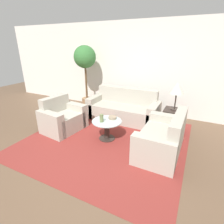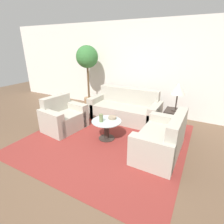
{
  "view_description": "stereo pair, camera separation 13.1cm",
  "coord_description": "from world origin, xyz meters",
  "px_view_note": "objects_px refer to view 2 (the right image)",
  "views": [
    {
      "loc": [
        1.66,
        -2.19,
        1.97
      ],
      "look_at": [
        0.05,
        1.07,
        0.55
      ],
      "focal_mm": 28.0,
      "sensor_mm": 36.0,
      "label": 1
    },
    {
      "loc": [
        1.78,
        -2.13,
        1.97
      ],
      "look_at": [
        0.05,
        1.07,
        0.55
      ],
      "focal_mm": 28.0,
      "sensor_mm": 36.0,
      "label": 2
    }
  ],
  "objects_px": {
    "coffee_table": "(107,127)",
    "vase": "(101,118)",
    "bowl": "(112,118)",
    "sofa_main": "(125,110)",
    "table_lamp": "(178,89)",
    "loveseat": "(163,141)",
    "potted_plant": "(87,63)",
    "armchair": "(63,118)"
  },
  "relations": [
    {
      "from": "sofa_main",
      "to": "potted_plant",
      "type": "height_order",
      "value": "potted_plant"
    },
    {
      "from": "armchair",
      "to": "vase",
      "type": "xyz_separation_m",
      "value": [
        1.12,
        -0.03,
        0.24
      ]
    },
    {
      "from": "potted_plant",
      "to": "bowl",
      "type": "bearing_deg",
      "value": -39.91
    },
    {
      "from": "potted_plant",
      "to": "vase",
      "type": "bearing_deg",
      "value": -47.55
    },
    {
      "from": "sofa_main",
      "to": "vase",
      "type": "distance_m",
      "value": 1.31
    },
    {
      "from": "armchair",
      "to": "loveseat",
      "type": "xyz_separation_m",
      "value": [
        2.41,
        0.07,
        0.0
      ]
    },
    {
      "from": "table_lamp",
      "to": "bowl",
      "type": "xyz_separation_m",
      "value": [
        -1.17,
        -0.89,
        -0.58
      ]
    },
    {
      "from": "loveseat",
      "to": "bowl",
      "type": "distance_m",
      "value": 1.18
    },
    {
      "from": "table_lamp",
      "to": "potted_plant",
      "type": "relative_size",
      "value": 0.34
    },
    {
      "from": "armchair",
      "to": "potted_plant",
      "type": "height_order",
      "value": "potted_plant"
    },
    {
      "from": "armchair",
      "to": "sofa_main",
      "type": "bearing_deg",
      "value": -34.19
    },
    {
      "from": "armchair",
      "to": "bowl",
      "type": "bearing_deg",
      "value": -73.15
    },
    {
      "from": "potted_plant",
      "to": "loveseat",
      "type": "bearing_deg",
      "value": -27.99
    },
    {
      "from": "coffee_table",
      "to": "vase",
      "type": "distance_m",
      "value": 0.27
    },
    {
      "from": "potted_plant",
      "to": "bowl",
      "type": "xyz_separation_m",
      "value": [
        1.54,
        -1.29,
        -0.98
      ]
    },
    {
      "from": "table_lamp",
      "to": "potted_plant",
      "type": "distance_m",
      "value": 2.77
    },
    {
      "from": "coffee_table",
      "to": "loveseat",
      "type": "bearing_deg",
      "value": 0.47
    },
    {
      "from": "vase",
      "to": "coffee_table",
      "type": "bearing_deg",
      "value": 50.98
    },
    {
      "from": "armchair",
      "to": "coffee_table",
      "type": "height_order",
      "value": "armchair"
    },
    {
      "from": "coffee_table",
      "to": "vase",
      "type": "relative_size",
      "value": 3.79
    },
    {
      "from": "loveseat",
      "to": "coffee_table",
      "type": "relative_size",
      "value": 2.06
    },
    {
      "from": "armchair",
      "to": "vase",
      "type": "relative_size",
      "value": 6.15
    },
    {
      "from": "sofa_main",
      "to": "loveseat",
      "type": "distance_m",
      "value": 1.77
    },
    {
      "from": "armchair",
      "to": "vase",
      "type": "bearing_deg",
      "value": -84.61
    },
    {
      "from": "bowl",
      "to": "sofa_main",
      "type": "bearing_deg",
      "value": 98.78
    },
    {
      "from": "vase",
      "to": "sofa_main",
      "type": "bearing_deg",
      "value": 91.16
    },
    {
      "from": "vase",
      "to": "bowl",
      "type": "distance_m",
      "value": 0.29
    },
    {
      "from": "coffee_table",
      "to": "potted_plant",
      "type": "relative_size",
      "value": 0.33
    },
    {
      "from": "coffee_table",
      "to": "vase",
      "type": "height_order",
      "value": "vase"
    },
    {
      "from": "table_lamp",
      "to": "sofa_main",
      "type": "bearing_deg",
      "value": 173.83
    },
    {
      "from": "armchair",
      "to": "table_lamp",
      "type": "distance_m",
      "value": 2.77
    },
    {
      "from": "coffee_table",
      "to": "bowl",
      "type": "distance_m",
      "value": 0.25
    },
    {
      "from": "table_lamp",
      "to": "potted_plant",
      "type": "bearing_deg",
      "value": 171.64
    },
    {
      "from": "sofa_main",
      "to": "armchair",
      "type": "relative_size",
      "value": 1.84
    },
    {
      "from": "sofa_main",
      "to": "loveseat",
      "type": "relative_size",
      "value": 1.45
    },
    {
      "from": "coffee_table",
      "to": "potted_plant",
      "type": "height_order",
      "value": "potted_plant"
    },
    {
      "from": "potted_plant",
      "to": "bowl",
      "type": "distance_m",
      "value": 2.24
    },
    {
      "from": "sofa_main",
      "to": "table_lamp",
      "type": "height_order",
      "value": "table_lamp"
    },
    {
      "from": "sofa_main",
      "to": "vase",
      "type": "bearing_deg",
      "value": -88.84
    },
    {
      "from": "loveseat",
      "to": "potted_plant",
      "type": "relative_size",
      "value": 0.68
    },
    {
      "from": "armchair",
      "to": "vase",
      "type": "height_order",
      "value": "armchair"
    },
    {
      "from": "loveseat",
      "to": "coffee_table",
      "type": "bearing_deg",
      "value": -88.39
    }
  ]
}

